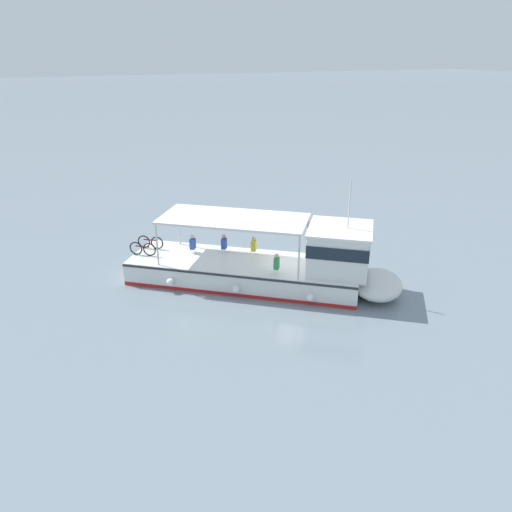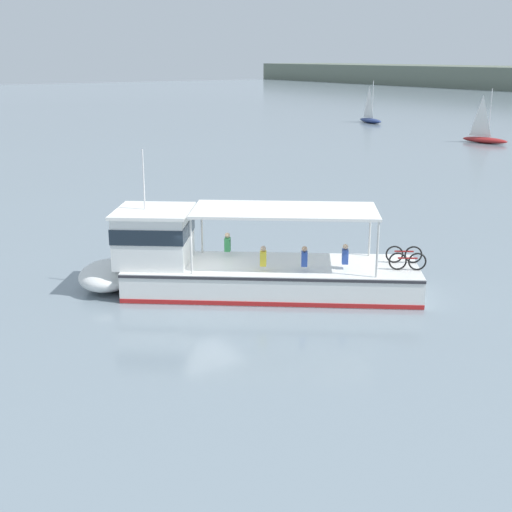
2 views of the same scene
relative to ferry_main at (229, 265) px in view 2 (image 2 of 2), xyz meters
The scene contains 4 objects.
ground_plane 1.46m from the ferry_main, 100.18° to the right, with size 400.00×400.00×0.00m, color gray.
ferry_main is the anchor object (origin of this frame).
sailboat_near_starboard 51.71m from the ferry_main, 119.33° to the left, with size 4.99×2.39×5.40m.
sailboat_off_bow 69.34m from the ferry_main, 133.79° to the left, with size 4.98×2.29×5.40m.
Camera 2 is at (21.47, -11.50, 8.57)m, focal length 48.49 mm.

